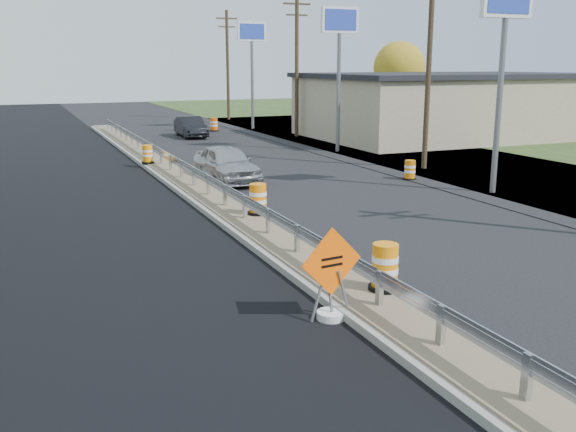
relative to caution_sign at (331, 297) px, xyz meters
name	(u,v)px	position (x,y,z in m)	size (l,w,h in m)	color
ground	(268,241)	(0.97, 5.81, -0.47)	(140.00, 140.00, 0.00)	black
milled_overlay	(73,190)	(-3.43, 15.81, -0.47)	(7.20, 120.00, 0.01)	black
median	(194,188)	(0.97, 13.81, -0.36)	(1.60, 55.00, 0.23)	gray
guardrail	(187,169)	(0.97, 14.81, 0.25)	(0.10, 46.15, 0.72)	silver
retail_building_near	(448,105)	(21.96, 25.81, 1.68)	(18.50, 12.50, 4.27)	tan
pylon_sign_south	(505,19)	(11.47, 8.81, 6.00)	(2.20, 0.30, 7.90)	slate
pylon_sign_mid	(339,34)	(11.47, 21.81, 6.00)	(2.20, 0.30, 7.90)	slate
pylon_sign_north	(252,42)	(11.47, 35.81, 6.00)	(2.20, 0.30, 7.90)	slate
utility_pole_smid	(429,62)	(12.47, 14.81, 4.46)	(1.90, 0.26, 9.40)	#473523
utility_pole_nmid	(297,63)	(12.47, 29.81, 4.46)	(1.90, 0.26, 9.40)	#473523
utility_pole_north	(228,63)	(12.47, 44.81, 4.46)	(1.90, 0.26, 9.40)	#473523
tree_far_yellow	(399,68)	(26.97, 39.81, 4.07)	(4.62, 4.62, 6.86)	#473523
caution_sign	(331,297)	(0.00, 0.00, 0.00)	(1.34, 0.56, 1.86)	white
barrel_median_near	(385,268)	(1.52, 0.51, 0.24)	(0.68, 0.68, 1.00)	black
barrel_median_mid	(258,200)	(1.52, 8.10, 0.23)	(0.66, 0.66, 0.98)	black
barrel_median_far	(148,155)	(0.42, 20.22, 0.17)	(0.59, 0.59, 0.87)	black
barrel_shoulder_near	(410,170)	(10.17, 12.56, -0.07)	(0.58, 0.58, 0.85)	black
barrel_shoulder_far	(214,125)	(8.34, 35.62, 0.00)	(0.67, 0.67, 0.98)	black
car_silver	(227,164)	(2.77, 15.22, 0.30)	(1.82, 4.52, 1.54)	#B1B1B6
car_dark_mid	(191,127)	(5.76, 32.49, 0.22)	(1.47, 4.21, 1.39)	black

